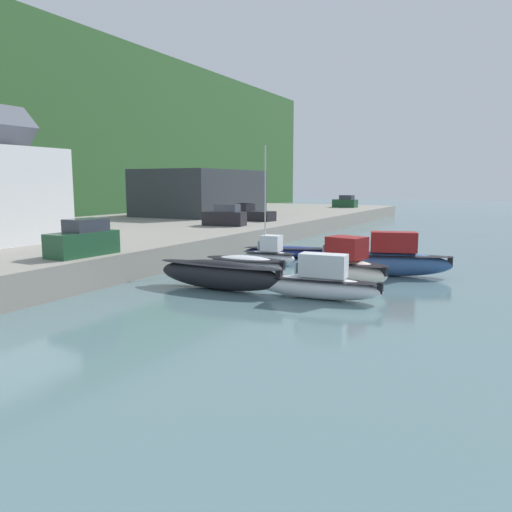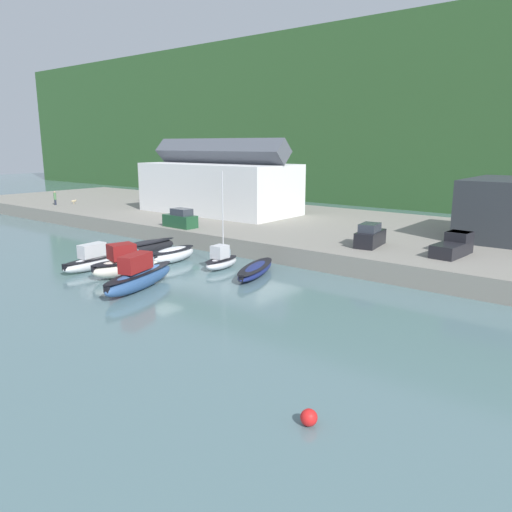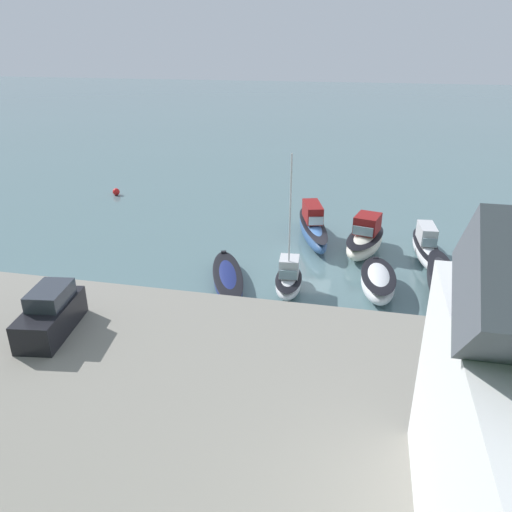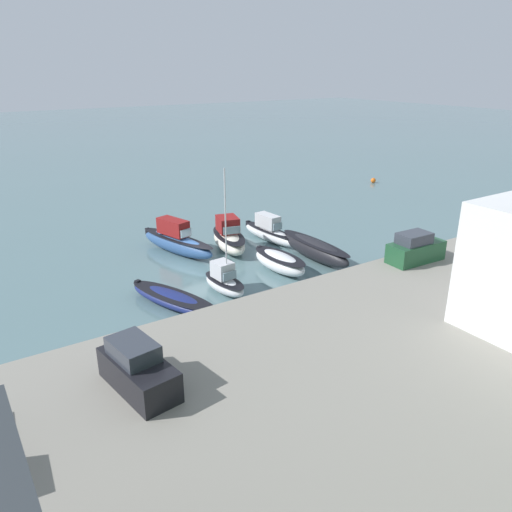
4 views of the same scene
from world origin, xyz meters
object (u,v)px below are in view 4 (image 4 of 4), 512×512
(moored_boat_0, at_px, (315,249))
(moored_boat_2, at_px, (224,281))
(parked_car_2, at_px, (138,369))
(moored_boat_1, at_px, (280,262))
(moored_boat_3, at_px, (173,299))
(moored_boat_6, at_px, (177,241))
(parked_car_0, at_px, (415,249))
(moored_boat_5, at_px, (229,238))
(moored_boat_4, at_px, (270,232))
(mooring_buoy_0, at_px, (373,180))

(moored_boat_0, relative_size, moored_boat_2, 0.93)
(parked_car_2, bearing_deg, moored_boat_1, -152.82)
(moored_boat_1, distance_m, parked_car_2, 18.80)
(moored_boat_2, relative_size, moored_boat_3, 1.14)
(moored_boat_6, relative_size, parked_car_0, 2.01)
(moored_boat_0, bearing_deg, moored_boat_5, -50.48)
(moored_boat_4, distance_m, mooring_buoy_0, 27.92)
(parked_car_0, bearing_deg, parked_car_2, -78.55)
(moored_boat_0, xyz_separation_m, parked_car_0, (-2.73, 7.70, 1.83))
(moored_boat_5, height_order, parked_car_2, parked_car_2)
(moored_boat_6, bearing_deg, parked_car_2, 45.21)
(parked_car_0, bearing_deg, moored_boat_1, -135.70)
(moored_boat_4, bearing_deg, moored_boat_6, -16.18)
(moored_boat_0, relative_size, mooring_buoy_0, 12.24)
(moored_boat_0, height_order, parked_car_0, parked_car_0)
(moored_boat_5, bearing_deg, parked_car_2, 63.84)
(moored_boat_4, height_order, mooring_buoy_0, moored_boat_4)
(parked_car_2, height_order, mooring_buoy_0, parked_car_2)
(moored_boat_1, xyz_separation_m, moored_boat_6, (4.94, -7.93, 0.32))
(mooring_buoy_0, bearing_deg, moored_boat_4, 25.33)
(moored_boat_3, bearing_deg, parked_car_2, 39.14)
(moored_boat_4, height_order, parked_car_2, parked_car_2)
(moored_boat_4, xyz_separation_m, moored_boat_6, (8.33, -1.69, 0.21))
(mooring_buoy_0, bearing_deg, parked_car_0, 49.07)
(moored_boat_2, xyz_separation_m, moored_boat_5, (-4.54, -7.16, 0.26))
(parked_car_0, bearing_deg, moored_boat_5, -148.81)
(moored_boat_5, bearing_deg, moored_boat_4, -165.33)
(moored_boat_2, bearing_deg, moored_boat_3, -3.38)
(parked_car_0, bearing_deg, moored_boat_0, -158.30)
(moored_boat_2, distance_m, parked_car_0, 13.67)
(moored_boat_2, bearing_deg, moored_boat_6, -97.64)
(moored_boat_0, xyz_separation_m, moored_boat_6, (8.77, -7.49, 0.19))
(moored_boat_2, relative_size, parked_car_0, 2.05)
(parked_car_0, bearing_deg, moored_boat_3, -109.12)
(parked_car_2, xyz_separation_m, mooring_buoy_0, (-43.88, -28.99, -2.38))
(moored_boat_0, relative_size, parked_car_0, 1.90)
(moored_boat_2, relative_size, parked_car_2, 1.98)
(moored_boat_3, bearing_deg, moored_boat_5, -159.23)
(moored_boat_2, xyz_separation_m, mooring_buoy_0, (-34.06, -19.15, -0.49))
(moored_boat_1, relative_size, moored_boat_3, 0.73)
(parked_car_0, distance_m, mooring_buoy_0, 33.76)
(moored_boat_2, distance_m, moored_boat_5, 8.48)
(moored_boat_3, height_order, parked_car_2, parked_car_2)
(moored_boat_1, distance_m, moored_boat_3, 9.43)
(moored_boat_0, distance_m, moored_boat_1, 3.86)
(moored_boat_1, bearing_deg, mooring_buoy_0, -150.70)
(moored_boat_2, bearing_deg, mooring_buoy_0, -155.11)
(moored_boat_4, bearing_deg, moored_boat_5, -4.09)
(moored_boat_0, distance_m, parked_car_2, 22.23)
(moored_boat_0, xyz_separation_m, moored_boat_3, (13.19, 1.48, -0.38))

